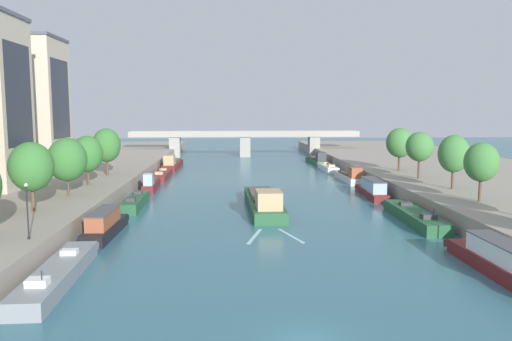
{
  "coord_description": "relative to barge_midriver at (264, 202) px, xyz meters",
  "views": [
    {
      "loc": [
        -4.17,
        -25.51,
        12.59
      ],
      "look_at": [
        0.0,
        53.16,
        3.04
      ],
      "focal_mm": 35.16,
      "sensor_mm": 36.0,
      "label": 1
    }
  ],
  "objects": [
    {
      "name": "lamppost_left_bank",
      "position": [
        -20.4,
        -22.34,
        3.77
      ],
      "size": [
        0.28,
        0.28,
        4.53
      ],
      "color": "black",
      "rests_on": "quay_left"
    },
    {
      "name": "moored_boat_left_near",
      "position": [
        -16.65,
        45.81,
        -0.03
      ],
      "size": [
        3.15,
        15.82,
        3.31
      ],
      "color": "maroon",
      "rests_on": "ground"
    },
    {
      "name": "wake_behind_barge",
      "position": [
        -0.05,
        -13.38,
        -1.01
      ],
      "size": [
        5.6,
        5.96,
        0.03
      ],
      "color": "#A5D1DB",
      "rests_on": "ground"
    },
    {
      "name": "tree_left_distant",
      "position": [
        -23.61,
        -2.04,
        5.69
      ],
      "size": [
        4.6,
        4.6,
        6.98
      ],
      "color": "brown",
      "rests_on": "quay_left"
    },
    {
      "name": "moored_boat_left_gap_after",
      "position": [
        -16.9,
        30.43,
        -0.41
      ],
      "size": [
        2.68,
        13.2,
        2.28
      ],
      "color": "maroon",
      "rests_on": "ground"
    },
    {
      "name": "moored_boat_right_upstream",
      "position": [
        16.11,
        40.03,
        -0.39
      ],
      "size": [
        2.42,
        11.83,
        2.31
      ],
      "color": "silver",
      "rests_on": "ground"
    },
    {
      "name": "quay_left",
      "position": [
        -36.94,
        18.15,
        0.13
      ],
      "size": [
        36.0,
        170.0,
        2.31
      ],
      "primitive_type": "cube",
      "color": "gray",
      "rests_on": "ground"
    },
    {
      "name": "moored_boat_right_midway",
      "position": [
        16.32,
        54.08,
        -0.14
      ],
      "size": [
        3.21,
        14.38,
        3.05
      ],
      "color": "#235633",
      "rests_on": "ground"
    },
    {
      "name": "moored_boat_right_second",
      "position": [
        16.52,
        -7.76,
        -0.35
      ],
      "size": [
        3.04,
        15.49,
        2.4
      ],
      "color": "#235633",
      "rests_on": "ground"
    },
    {
      "name": "tree_right_far",
      "position": [
        24.77,
        0.93,
        5.9
      ],
      "size": [
        3.98,
        3.98,
        7.07
      ],
      "color": "brown",
      "rests_on": "quay_right"
    },
    {
      "name": "tree_right_second",
      "position": [
        24.15,
        11.05,
        6.08
      ],
      "size": [
        4.09,
        4.09,
        7.04
      ],
      "color": "brown",
      "rests_on": "quay_right"
    },
    {
      "name": "moored_boat_left_upstream",
      "position": [
        -16.96,
        -25.95,
        -0.4
      ],
      "size": [
        2.89,
        15.28,
        2.31
      ],
      "color": "gray",
      "rests_on": "ground"
    },
    {
      "name": "tree_left_midway",
      "position": [
        -24.27,
        -11.17,
        5.87
      ],
      "size": [
        4.4,
        4.4,
        7.1
      ],
      "color": "brown",
      "rests_on": "quay_left"
    },
    {
      "name": "quay_right",
      "position": [
        36.67,
        18.15,
        0.13
      ],
      "size": [
        36.0,
        170.0,
        2.31
      ],
      "primitive_type": "cube",
      "color": "gray",
      "rests_on": "ground"
    },
    {
      "name": "tree_left_past_mid",
      "position": [
        -23.75,
        6.95,
        5.58
      ],
      "size": [
        4.15,
        4.15,
        6.79
      ],
      "color": "brown",
      "rests_on": "quay_left"
    },
    {
      "name": "tree_right_by_lamp",
      "position": [
        24.57,
        21.1,
        6.01
      ],
      "size": [
        4.56,
        4.56,
        7.25
      ],
      "color": "brown",
      "rests_on": "quay_right"
    },
    {
      "name": "moored_boat_left_end",
      "position": [
        -16.88,
        -12.32,
        0.09
      ],
      "size": [
        2.52,
        11.29,
        2.68
      ],
      "color": "black",
      "rests_on": "ground"
    },
    {
      "name": "tree_right_nearest",
      "position": [
        23.86,
        -8.07,
        5.74
      ],
      "size": [
        3.78,
        3.78,
        6.68
      ],
      "color": "brown",
      "rests_on": "quay_right"
    },
    {
      "name": "barge_midriver",
      "position": [
        0.0,
        0.0,
        0.0
      ],
      "size": [
        4.33,
        20.71,
        3.39
      ],
      "color": "#235633",
      "rests_on": "ground"
    },
    {
      "name": "bridge_far",
      "position": [
        -0.13,
        72.89,
        3.38
      ],
      "size": [
        61.61,
        4.4,
        6.91
      ],
      "color": "#9E998E",
      "rests_on": "ground"
    },
    {
      "name": "tree_left_nearest",
      "position": [
        -23.6,
        17.22,
        6.03
      ],
      "size": [
        4.34,
        4.34,
        7.42
      ],
      "color": "brown",
      "rests_on": "quay_left"
    },
    {
      "name": "moored_boat_left_downstream",
      "position": [
        -16.72,
        16.64,
        -0.11
      ],
      "size": [
        2.07,
        10.86,
        2.98
      ],
      "color": "maroon",
      "rests_on": "ground"
    },
    {
      "name": "moored_boat_left_second",
      "position": [
        -16.6,
        2.76,
        -0.33
      ],
      "size": [
        2.23,
        12.05,
        2.44
      ],
      "color": "#235633",
      "rests_on": "ground"
    },
    {
      "name": "moored_boat_right_downstream",
      "position": [
        16.99,
        24.73,
        -0.16
      ],
      "size": [
        2.71,
        13.11,
        2.9
      ],
      "color": "silver",
      "rests_on": "ground"
    },
    {
      "name": "moored_boat_right_gap_after",
      "position": [
        16.33,
        -26.28,
        0.09
      ],
      "size": [
        2.59,
        13.94,
        2.68
      ],
      "color": "maroon",
      "rests_on": "ground"
    },
    {
      "name": "moored_boat_right_lone",
      "position": [
        16.51,
        8.85,
        0.06
      ],
      "size": [
        2.7,
        12.37,
        2.62
      ],
      "color": "maroon",
      "rests_on": "ground"
    },
    {
      "name": "building_left_corner",
      "position": [
        -38.11,
        24.96,
        12.54
      ],
      "size": [
        10.82,
        11.04,
        22.49
      ],
      "color": "beige",
      "rests_on": "quay_left"
    }
  ]
}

